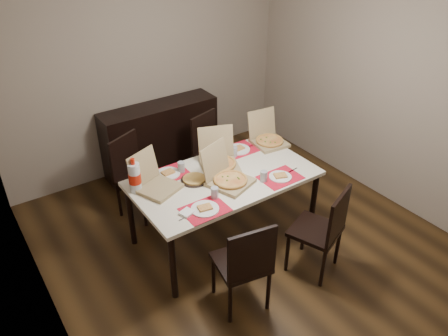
{
  "coord_description": "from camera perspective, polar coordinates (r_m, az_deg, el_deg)",
  "views": [
    {
      "loc": [
        -2.17,
        -2.82,
        3.07
      ],
      "look_at": [
        -0.12,
        0.16,
        0.85
      ],
      "focal_mm": 35.0,
      "sensor_mm": 36.0,
      "label": 1
    }
  ],
  "objects": [
    {
      "name": "ground",
      "position": [
        4.7,
        2.34,
        -9.34
      ],
      "size": [
        3.8,
        4.0,
        0.02
      ],
      "primitive_type": "cube",
      "color": "#3C2712",
      "rests_on": "ground"
    },
    {
      "name": "room_walls",
      "position": [
        4.13,
        -0.8,
        12.72
      ],
      "size": [
        3.84,
        4.02,
        2.62
      ],
      "color": "gray",
      "rests_on": "ground"
    },
    {
      "name": "sideboard",
      "position": [
        5.72,
        -8.26,
        3.96
      ],
      "size": [
        1.5,
        0.4,
        0.9
      ],
      "primitive_type": "cube",
      "color": "black",
      "rests_on": "ground"
    },
    {
      "name": "dining_table",
      "position": [
        4.33,
        0.0,
        -1.88
      ],
      "size": [
        1.8,
        1.0,
        0.75
      ],
      "color": "beige",
      "rests_on": "ground"
    },
    {
      "name": "chair_near_left",
      "position": [
        3.69,
        2.74,
        -12.27
      ],
      "size": [
        0.49,
        0.49,
        0.93
      ],
      "color": "black",
      "rests_on": "ground"
    },
    {
      "name": "chair_near_right",
      "position": [
        4.13,
        12.86,
        -7.67
      ],
      "size": [
        0.54,
        0.54,
        0.93
      ],
      "color": "black",
      "rests_on": "ground"
    },
    {
      "name": "chair_far_left",
      "position": [
        4.9,
        -11.63,
        -0.59
      ],
      "size": [
        0.56,
        0.56,
        0.93
      ],
      "color": "black",
      "rests_on": "ground"
    },
    {
      "name": "chair_far_right",
      "position": [
        5.29,
        -1.7,
        2.63
      ],
      "size": [
        0.53,
        0.53,
        0.93
      ],
      "color": "black",
      "rests_on": "ground"
    },
    {
      "name": "setting_near_left",
      "position": [
        3.87,
        -2.43,
        -4.88
      ],
      "size": [
        0.47,
        0.3,
        0.11
      ],
      "color": "red",
      "rests_on": "dining_table"
    },
    {
      "name": "setting_near_right",
      "position": [
        4.28,
        6.74,
        -1.13
      ],
      "size": [
        0.47,
        0.3,
        0.11
      ],
      "color": "red",
      "rests_on": "dining_table"
    },
    {
      "name": "setting_far_left",
      "position": [
        4.35,
        -7.11,
        -0.55
      ],
      "size": [
        0.47,
        0.3,
        0.11
      ],
      "color": "red",
      "rests_on": "dining_table"
    },
    {
      "name": "setting_far_right",
      "position": [
        4.71,
        1.74,
        2.36
      ],
      "size": [
        0.48,
        0.3,
        0.11
      ],
      "color": "red",
      "rests_on": "dining_table"
    },
    {
      "name": "napkin_loose",
      "position": [
        4.36,
        1.09,
        -0.4
      ],
      "size": [
        0.16,
        0.15,
        0.02
      ],
      "primitive_type": "cube",
      "rotation": [
        0.0,
        0.0,
        0.5
      ],
      "color": "white",
      "rests_on": "dining_table"
    },
    {
      "name": "pizza_box_center",
      "position": [
        4.17,
        0.48,
        -1.29
      ],
      "size": [
        0.48,
        0.5,
        0.37
      ],
      "color": "#937D55",
      "rests_on": "dining_table"
    },
    {
      "name": "pizza_box_right",
      "position": [
        4.89,
        5.76,
        3.83
      ],
      "size": [
        0.38,
        0.41,
        0.35
      ],
      "color": "#937D55",
      "rests_on": "dining_table"
    },
    {
      "name": "pizza_box_left",
      "position": [
        4.14,
        -9.01,
        -1.96
      ],
      "size": [
        0.46,
        0.48,
        0.35
      ],
      "color": "#937D55",
      "rests_on": "dining_table"
    },
    {
      "name": "pizza_box_extra",
      "position": [
        4.43,
        -0.62,
        0.89
      ],
      "size": [
        0.49,
        0.51,
        0.37
      ],
      "color": "#937D55",
      "rests_on": "dining_table"
    },
    {
      "name": "faina_plate",
      "position": [
        4.23,
        -3.89,
        -1.5
      ],
      "size": [
        0.26,
        0.26,
        0.03
      ],
      "color": "black",
      "rests_on": "dining_table"
    },
    {
      "name": "dip_bowl",
      "position": [
        4.47,
        -1.08,
        0.53
      ],
      "size": [
        0.15,
        0.15,
        0.03
      ],
      "primitive_type": "imported",
      "rotation": [
        0.0,
        0.0,
        -0.3
      ],
      "color": "white",
      "rests_on": "dining_table"
    },
    {
      "name": "soda_bottle",
      "position": [
        4.09,
        -11.58,
        -1.21
      ],
      "size": [
        0.12,
        0.12,
        0.35
      ],
      "color": "silver",
      "rests_on": "dining_table"
    }
  ]
}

